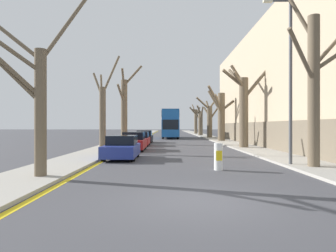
% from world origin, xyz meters
% --- Properties ---
extents(ground_plane, '(300.00, 300.00, 0.00)m').
position_xyz_m(ground_plane, '(0.00, 0.00, 0.00)').
color(ground_plane, '#424247').
extents(sidewalk_left, '(2.74, 120.00, 0.12)m').
position_xyz_m(sidewalk_left, '(-6.03, 50.00, 0.06)').
color(sidewalk_left, '#A39E93').
rests_on(sidewalk_left, ground).
extents(sidewalk_right, '(2.74, 120.00, 0.12)m').
position_xyz_m(sidewalk_right, '(6.03, 50.00, 0.06)').
color(sidewalk_right, '#A39E93').
rests_on(sidewalk_right, ground).
extents(building_facade_right, '(10.08, 34.24, 11.52)m').
position_xyz_m(building_facade_right, '(12.38, 22.63, 5.75)').
color(building_facade_right, tan).
rests_on(building_facade_right, ground).
extents(kerb_line_stripe, '(0.24, 120.00, 0.01)m').
position_xyz_m(kerb_line_stripe, '(-4.48, 50.00, 0.00)').
color(kerb_line_stripe, yellow).
rests_on(kerb_line_stripe, ground).
extents(street_tree_left_0, '(3.80, 3.19, 7.53)m').
position_xyz_m(street_tree_left_0, '(-5.72, 3.22, 3.07)').
color(street_tree_left_0, brown).
rests_on(street_tree_left_0, ground).
extents(street_tree_left_1, '(2.05, 1.72, 7.18)m').
position_xyz_m(street_tree_left_1, '(-5.53, 13.65, 2.84)').
color(street_tree_left_1, brown).
rests_on(street_tree_left_1, ground).
extents(street_tree_left_2, '(2.67, 1.71, 8.48)m').
position_xyz_m(street_tree_left_2, '(-5.57, 24.52, 3.83)').
color(street_tree_left_2, brown).
rests_on(street_tree_left_2, ground).
extents(street_tree_right_0, '(4.58, 2.66, 9.09)m').
position_xyz_m(street_tree_right_0, '(5.79, 5.76, 3.92)').
color(street_tree_right_0, brown).
rests_on(street_tree_right_0, ground).
extents(street_tree_right_1, '(4.01, 3.81, 7.29)m').
position_xyz_m(street_tree_right_1, '(5.63, 17.97, 3.63)').
color(street_tree_right_1, brown).
rests_on(street_tree_right_1, ground).
extents(street_tree_right_2, '(3.62, 3.14, 6.77)m').
position_xyz_m(street_tree_right_2, '(5.64, 29.02, 3.37)').
color(street_tree_right_2, brown).
rests_on(street_tree_right_2, ground).
extents(street_tree_right_3, '(4.47, 2.29, 7.50)m').
position_xyz_m(street_tree_right_3, '(5.79, 39.65, 3.15)').
color(street_tree_right_3, brown).
rests_on(street_tree_right_3, ground).
extents(street_tree_right_4, '(2.63, 3.38, 5.93)m').
position_xyz_m(street_tree_right_4, '(5.42, 50.84, 2.86)').
color(street_tree_right_4, brown).
rests_on(street_tree_right_4, ground).
extents(street_tree_right_5, '(1.75, 3.70, 7.07)m').
position_xyz_m(street_tree_right_5, '(5.67, 62.11, 3.22)').
color(street_tree_right_5, brown).
rests_on(street_tree_right_5, ground).
extents(double_decker_bus, '(2.57, 10.12, 4.38)m').
position_xyz_m(double_decker_bus, '(-0.50, 39.35, 2.48)').
color(double_decker_bus, '#19519E').
rests_on(double_decker_bus, ground).
extents(parked_car_0, '(1.84, 3.93, 1.38)m').
position_xyz_m(parked_car_0, '(-3.59, 9.89, 0.66)').
color(parked_car_0, navy).
rests_on(parked_car_0, ground).
extents(parked_car_1, '(1.82, 4.41, 1.47)m').
position_xyz_m(parked_car_1, '(-3.59, 16.10, 0.69)').
color(parked_car_1, maroon).
rests_on(parked_car_1, ground).
extents(parked_car_2, '(1.77, 4.19, 1.37)m').
position_xyz_m(parked_car_2, '(-3.59, 21.46, 0.65)').
color(parked_car_2, maroon).
rests_on(parked_car_2, ground).
extents(parked_car_3, '(1.84, 4.01, 1.43)m').
position_xyz_m(parked_car_3, '(-3.59, 26.80, 0.67)').
color(parked_car_3, black).
rests_on(parked_car_3, ground).
extents(lamp_post, '(1.40, 0.20, 8.16)m').
position_xyz_m(lamp_post, '(4.97, 6.63, 4.54)').
color(lamp_post, '#4C4F54').
rests_on(lamp_post, ground).
extents(traffic_bollard, '(0.38, 0.39, 1.20)m').
position_xyz_m(traffic_bollard, '(1.37, 5.39, 0.60)').
color(traffic_bollard, white).
rests_on(traffic_bollard, ground).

